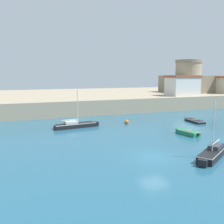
# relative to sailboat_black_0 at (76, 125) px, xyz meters

# --- Properties ---
(ground_plane) EXTENTS (200.00, 200.00, 0.00)m
(ground_plane) POSITION_rel_sailboat_black_0_xyz_m (3.41, -15.65, -0.41)
(ground_plane) COLOR #235670
(quay_seawall) EXTENTS (120.00, 40.00, 2.81)m
(quay_seawall) POSITION_rel_sailboat_black_0_xyz_m (3.41, 29.00, 0.99)
(quay_seawall) COLOR gray
(quay_seawall) RESTS_ON ground
(sailboat_black_0) EXTENTS (6.56, 2.19, 5.39)m
(sailboat_black_0) POSITION_rel_sailboat_black_0_xyz_m (0.00, 0.00, 0.00)
(sailboat_black_0) COLOR black
(sailboat_black_0) RESTS_ON ground
(sailboat_black_1) EXTENTS (5.88, 4.29, 5.18)m
(sailboat_black_1) POSITION_rel_sailboat_black_0_xyz_m (8.30, -17.63, 0.02)
(sailboat_black_1) COLOR black
(sailboat_black_1) RESTS_ON ground
(dinghy_green_2) EXTENTS (1.71, 3.50, 0.67)m
(dinghy_green_2) POSITION_rel_sailboat_black_0_xyz_m (11.84, -9.54, -0.09)
(dinghy_green_2) COLOR #237A4C
(dinghy_green_2) RESTS_ON ground
(dinghy_black_5) EXTENTS (1.75, 4.34, 0.49)m
(dinghy_black_5) POSITION_rel_sailboat_black_0_xyz_m (18.39, -2.70, -0.18)
(dinghy_black_5) COLOR black
(dinghy_black_5) RESTS_ON ground
(mooring_buoy) EXTENTS (0.64, 0.64, 0.64)m
(mooring_buoy) POSITION_rel_sailboat_black_0_xyz_m (7.89, -0.01, -0.09)
(mooring_buoy) COLOR orange
(mooring_buoy) RESTS_ON ground
(fortress) EXTENTS (11.16, 11.16, 8.40)m
(fortress) POSITION_rel_sailboat_black_0_xyz_m (35.41, 21.19, 5.41)
(fortress) COLOR gray
(fortress) RESTS_ON quay_seawall
(harbor_shed_mid_row) EXTENTS (6.88, 4.61, 4.46)m
(harbor_shed_mid_row) POSITION_rel_sailboat_black_0_xyz_m (27.41, 12.78, 4.65)
(harbor_shed_mid_row) COLOR silver
(harbor_shed_mid_row) RESTS_ON quay_seawall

